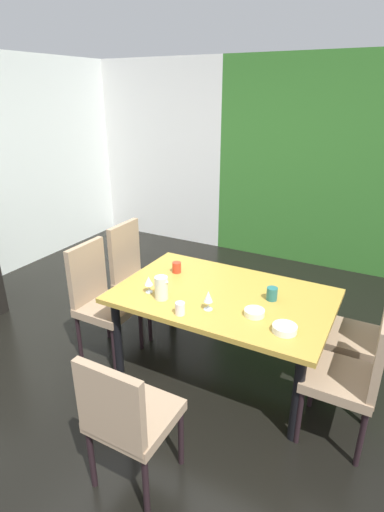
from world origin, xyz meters
TOP-DOWN VIEW (x-y plane):
  - ground_plane at (0.00, 0.00)m, footprint 5.21×5.45m
  - back_panel_interior at (-1.56, 2.68)m, footprint 2.09×0.10m
  - garden_window_panel at (1.05, 2.68)m, footprint 3.12×0.10m
  - dining_table at (0.72, 0.02)m, footprint 1.66×1.06m
  - chair_head_near at (0.69, -1.21)m, footprint 0.44×0.44m
  - chair_right_far at (1.76, 0.28)m, footprint 0.44×0.44m
  - chair_left_near at (-0.31, -0.24)m, footprint 0.45×0.44m
  - chair_right_near at (1.75, -0.24)m, footprint 0.44×0.44m
  - chair_left_far at (-0.32, 0.28)m, footprint 0.45×0.44m
  - wine_glass_center at (0.20, -0.23)m, footprint 0.07×0.07m
  - wine_glass_near_window at (0.72, -0.25)m, footprint 0.07×0.07m
  - serving_bowl_left at (1.05, -0.17)m, footprint 0.14×0.14m
  - serving_bowl_near_shelf at (1.29, -0.27)m, footprint 0.16×0.16m
  - cup_front at (0.58, -0.41)m, footprint 0.07×0.07m
  - cup_south at (0.20, 0.19)m, footprint 0.08×0.08m
  - cup_east at (1.08, 0.11)m, footprint 0.08×0.08m
  - pitcher_west at (0.34, -0.27)m, footprint 0.11×0.10m

SIDE VIEW (x-z plane):
  - ground_plane at x=0.00m, z-range -0.02..0.00m
  - chair_head_near at x=0.69m, z-range 0.07..0.99m
  - chair_right_near at x=1.75m, z-range 0.06..1.04m
  - chair_left_near at x=-0.31m, z-range 0.05..1.07m
  - chair_right_far at x=1.76m, z-range 0.05..1.07m
  - chair_left_far at x=-0.32m, z-range 0.05..1.09m
  - dining_table at x=0.72m, z-range 0.28..1.00m
  - serving_bowl_left at x=1.05m, z-range 0.72..0.77m
  - serving_bowl_near_shelf at x=1.29m, z-range 0.72..0.77m
  - cup_front at x=0.58m, z-range 0.72..0.81m
  - cup_south at x=0.20m, z-range 0.72..0.81m
  - cup_east at x=1.08m, z-range 0.72..0.82m
  - pitcher_west at x=0.34m, z-range 0.72..0.91m
  - wine_glass_center at x=0.20m, z-range 0.75..0.88m
  - wine_glass_near_window at x=0.72m, z-range 0.75..0.90m
  - back_panel_interior at x=-1.56m, z-range 0.00..2.62m
  - garden_window_panel at x=1.05m, z-range 0.00..2.62m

